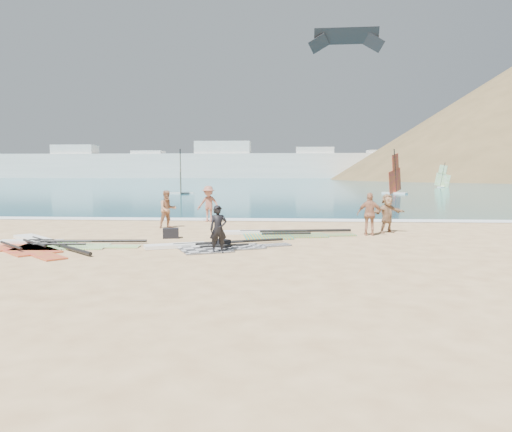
# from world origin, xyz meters

# --- Properties ---
(ground) EXTENTS (300.00, 300.00, 0.00)m
(ground) POSITION_xyz_m (0.00, 0.00, 0.00)
(ground) COLOR #DDB581
(ground) RESTS_ON ground
(sea) EXTENTS (300.00, 240.00, 0.06)m
(sea) POSITION_xyz_m (0.00, 132.00, 0.00)
(sea) COLOR #0C4759
(sea) RESTS_ON ground
(surf_line) EXTENTS (300.00, 1.20, 0.04)m
(surf_line) POSITION_xyz_m (0.00, 12.30, 0.00)
(surf_line) COLOR white
(surf_line) RESTS_ON ground
(far_town) EXTENTS (160.00, 8.00, 12.00)m
(far_town) POSITION_xyz_m (-15.72, 150.00, 4.49)
(far_town) COLOR white
(far_town) RESTS_ON ground
(rig_grey) EXTENTS (5.07, 3.21, 0.20)m
(rig_grey) POSITION_xyz_m (-0.61, 2.85, 0.05)
(rig_grey) COLOR #262729
(rig_grey) RESTS_ON ground
(rig_green) EXTENTS (5.33, 2.18, 0.20)m
(rig_green) POSITION_xyz_m (-6.05, 2.99, 0.05)
(rig_green) COLOR #5ABF23
(rig_green) RESTS_ON ground
(rig_orange) EXTENTS (5.93, 2.76, 0.20)m
(rig_orange) POSITION_xyz_m (1.48, 6.41, 0.05)
(rig_orange) COLOR #FFA019
(rig_orange) RESTS_ON ground
(rig_red) EXTENTS (4.96, 5.31, 0.20)m
(rig_red) POSITION_xyz_m (-6.83, 2.91, 0.05)
(rig_red) COLOR red
(rig_red) RESTS_ON ground
(gear_bag_near) EXTENTS (0.69, 0.57, 0.39)m
(gear_bag_near) POSITION_xyz_m (-2.43, 5.20, 0.19)
(gear_bag_near) COLOR black
(gear_bag_near) RESTS_ON ground
(gear_bag_far) EXTENTS (0.62, 0.61, 0.31)m
(gear_bag_far) POSITION_xyz_m (-0.07, 2.79, 0.15)
(gear_bag_far) COLOR black
(gear_bag_far) RESTS_ON ground
(person_wetsuit) EXTENTS (0.65, 0.52, 1.53)m
(person_wetsuit) POSITION_xyz_m (-0.06, 1.81, 0.77)
(person_wetsuit) COLOR black
(person_wetsuit) RESTS_ON ground
(beachgoer_left) EXTENTS (1.06, 1.00, 1.72)m
(beachgoer_left) POSITION_xyz_m (-3.40, 8.62, 0.86)
(beachgoer_left) COLOR #B07754
(beachgoer_left) RESTS_ON ground
(beachgoer_mid) EXTENTS (1.31, 0.91, 1.85)m
(beachgoer_mid) POSITION_xyz_m (-1.98, 11.50, 0.92)
(beachgoer_mid) COLOR #9B5D4C
(beachgoer_mid) RESTS_ON ground
(beachgoer_back) EXTENTS (1.07, 0.55, 1.74)m
(beachgoer_back) POSITION_xyz_m (5.44, 6.50, 0.87)
(beachgoer_back) COLOR #B27555
(beachgoer_back) RESTS_ON ground
(beachgoer_right) EXTENTS (1.60, 1.11, 1.66)m
(beachgoer_right) POSITION_xyz_m (6.32, 7.51, 0.83)
(beachgoer_right) COLOR #A57C59
(beachgoer_right) RESTS_ON ground
(windsurfer_left) EXTENTS (2.85, 3.32, 5.02)m
(windsurfer_left) POSITION_xyz_m (-9.86, 40.44, 1.41)
(windsurfer_left) COLOR white
(windsurfer_left) RESTS_ON ground
(windsurfer_centre) EXTENTS (2.70, 2.78, 5.01)m
(windsurfer_centre) POSITION_xyz_m (13.77, 42.40, 1.41)
(windsurfer_centre) COLOR white
(windsurfer_centre) RESTS_ON ground
(windsurfer_right) EXTENTS (1.93, 1.96, 3.85)m
(windsurfer_right) POSITION_xyz_m (25.33, 63.95, 1.16)
(windsurfer_right) COLOR white
(windsurfer_right) RESTS_ON ground
(kitesurf_kite) EXTENTS (7.45, 1.03, 2.41)m
(kitesurf_kite) POSITION_xyz_m (7.54, 36.38, 15.42)
(kitesurf_kite) COLOR black
(kitesurf_kite) RESTS_ON ground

